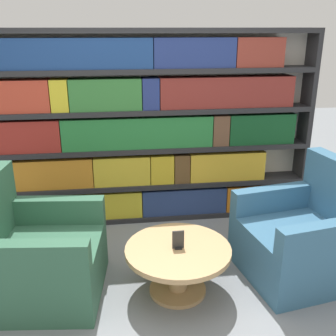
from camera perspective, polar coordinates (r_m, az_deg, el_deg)
ground_plane at (r=3.17m, az=-0.87°, el=-18.66°), size 14.00×14.00×0.00m
bookshelf at (r=4.05m, az=-3.73°, el=5.42°), size 3.46×0.30×1.97m
armchair_left at (r=3.23m, az=-18.52°, el=-12.20°), size 0.95×0.91×0.96m
armchair_right at (r=3.49m, az=19.03°, el=-9.67°), size 0.99×0.96×0.96m
coffee_table at (r=3.10m, az=1.45°, el=-13.25°), size 0.81×0.81×0.39m
table_sign at (r=3.01m, az=1.48°, el=-10.52°), size 0.09×0.06×0.14m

